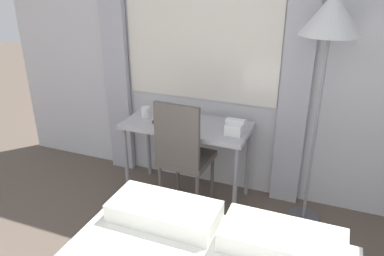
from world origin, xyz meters
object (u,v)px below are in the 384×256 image
at_px(telephone, 235,127).
at_px(book, 170,119).
at_px(desk, 187,131).
at_px(desk_chair, 183,152).
at_px(standing_lamp, 331,25).
at_px(mug, 146,112).

bearing_deg(telephone, book, 176.64).
distance_m(desk, desk_chair, 0.26).
distance_m(desk_chair, standing_lamp, 1.45).
bearing_deg(book, desk_chair, -47.29).
distance_m(desk_chair, mug, 0.55).
bearing_deg(desk, desk_chair, -76.45).
xyz_separation_m(desk_chair, book, (-0.22, 0.23, 0.17)).
height_order(desk_chair, standing_lamp, standing_lamp).
relative_size(desk, standing_lamp, 0.60).
bearing_deg(book, standing_lamp, 1.21).
bearing_deg(telephone, standing_lamp, 5.63).
height_order(telephone, mug, telephone).
xyz_separation_m(desk, book, (-0.16, 0.00, 0.08)).
xyz_separation_m(desk, mug, (-0.40, 0.00, 0.12)).
bearing_deg(book, mug, 179.44).
relative_size(telephone, mug, 2.00).
bearing_deg(desk_chair, telephone, 30.46).
relative_size(standing_lamp, book, 6.59).
xyz_separation_m(desk_chair, standing_lamp, (0.99, 0.26, 1.03)).
relative_size(desk, telephone, 5.86).
bearing_deg(telephone, mug, 177.44).
bearing_deg(mug, desk_chair, -27.45).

